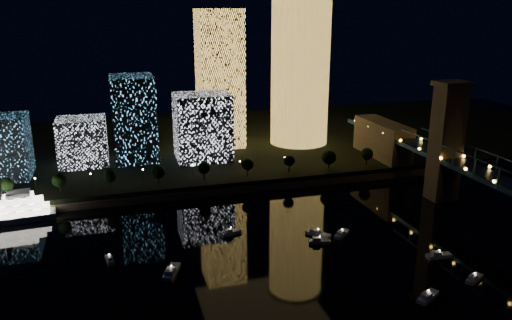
{
  "coord_description": "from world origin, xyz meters",
  "views": [
    {
      "loc": [
        -66.35,
        -119.95,
        76.76
      ],
      "look_at": [
        -15.61,
        55.0,
        22.4
      ],
      "focal_mm": 35.0,
      "sensor_mm": 36.0,
      "label": 1
    }
  ],
  "objects": [
    {
      "name": "esplanade_trees",
      "position": [
        -26.62,
        88.0,
        10.47
      ],
      "size": [
        165.98,
        6.97,
        8.99
      ],
      "color": "black",
      "rests_on": "far_bank"
    },
    {
      "name": "ground",
      "position": [
        0.0,
        0.0,
        0.0
      ],
      "size": [
        520.0,
        520.0,
        0.0
      ],
      "primitive_type": "plane",
      "color": "black",
      "rests_on": "ground"
    },
    {
      "name": "street_lamps",
      "position": [
        -34.0,
        94.0,
        9.02
      ],
      "size": [
        132.7,
        0.7,
        5.65
      ],
      "color": "black",
      "rests_on": "far_bank"
    },
    {
      "name": "midrise_blocks",
      "position": [
        -61.6,
        124.82,
        21.8
      ],
      "size": [
        113.15,
        39.1,
        41.85
      ],
      "color": "white",
      "rests_on": "far_bank"
    },
    {
      "name": "tower_rectangular",
      "position": [
        -9.74,
        145.48,
        41.62
      ],
      "size": [
        23.02,
        23.02,
        73.25
      ],
      "primitive_type": "cube",
      "color": "#F3B74E",
      "rests_on": "far_bank"
    },
    {
      "name": "motorboats",
      "position": [
        -11.96,
        6.99,
        0.81
      ],
      "size": [
        109.23,
        70.82,
        2.78
      ],
      "color": "silver",
      "rests_on": "ground"
    },
    {
      "name": "seawall",
      "position": [
        0.0,
        82.0,
        1.5
      ],
      "size": [
        420.0,
        6.0,
        3.0
      ],
      "primitive_type": "cube",
      "color": "#6B5E4C",
      "rests_on": "ground"
    },
    {
      "name": "far_bank",
      "position": [
        0.0,
        160.0,
        2.5
      ],
      "size": [
        420.0,
        160.0,
        5.0
      ],
      "primitive_type": "cube",
      "color": "black",
      "rests_on": "ground"
    },
    {
      "name": "tower_cylindrical",
      "position": [
        33.9,
        138.7,
        47.97
      ],
      "size": [
        34.0,
        34.0,
        85.68
      ],
      "color": "#F3B74E",
      "rests_on": "far_bank"
    }
  ]
}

